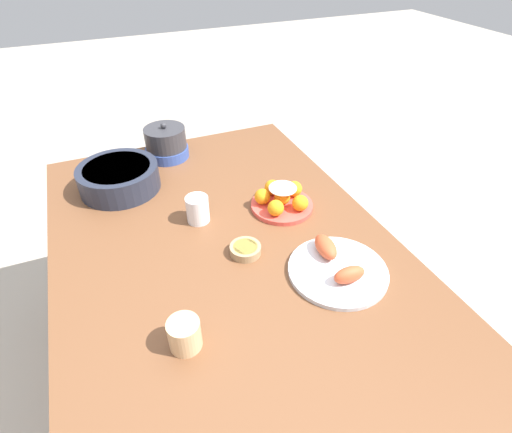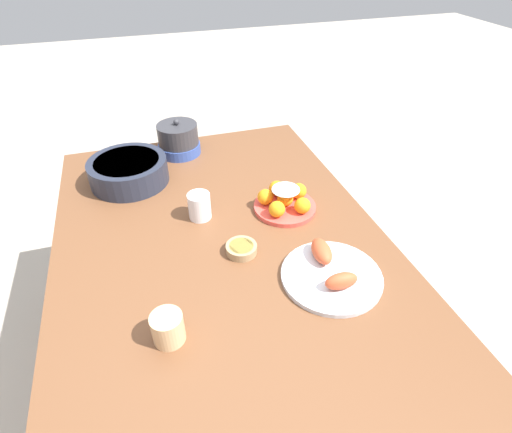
{
  "view_description": "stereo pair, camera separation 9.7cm",
  "coord_description": "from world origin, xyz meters",
  "px_view_note": "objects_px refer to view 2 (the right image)",
  "views": [
    {
      "loc": [
        -0.88,
        0.27,
        1.54
      ],
      "look_at": [
        0.06,
        -0.12,
        0.76
      ],
      "focal_mm": 28.0,
      "sensor_mm": 36.0,
      "label": 1
    },
    {
      "loc": [
        -0.91,
        0.18,
        1.54
      ],
      "look_at": [
        0.06,
        -0.12,
        0.76
      ],
      "focal_mm": 28.0,
      "sensor_mm": 36.0,
      "label": 2
    }
  ],
  "objects_px": {
    "dining_table": "(225,264)",
    "sauce_bowl": "(241,248)",
    "serving_bowl": "(129,170)",
    "seafood_platter": "(331,272)",
    "cake_plate": "(285,201)",
    "warming_pot": "(178,139)",
    "cup_near": "(199,206)",
    "cup_far": "(168,328)"
  },
  "relations": [
    {
      "from": "cup_near",
      "to": "cup_far",
      "type": "relative_size",
      "value": 1.14
    },
    {
      "from": "cake_plate",
      "to": "sauce_bowl",
      "type": "xyz_separation_m",
      "value": [
        -0.17,
        0.2,
        -0.02
      ]
    },
    {
      "from": "serving_bowl",
      "to": "cup_near",
      "type": "relative_size",
      "value": 3.2
    },
    {
      "from": "dining_table",
      "to": "cup_near",
      "type": "distance_m",
      "value": 0.21
    },
    {
      "from": "cake_plate",
      "to": "warming_pot",
      "type": "xyz_separation_m",
      "value": [
        0.51,
        0.28,
        0.03
      ]
    },
    {
      "from": "serving_bowl",
      "to": "seafood_platter",
      "type": "xyz_separation_m",
      "value": [
        -0.69,
        -0.51,
        -0.03
      ]
    },
    {
      "from": "cake_plate",
      "to": "warming_pot",
      "type": "height_order",
      "value": "warming_pot"
    },
    {
      "from": "dining_table",
      "to": "serving_bowl",
      "type": "height_order",
      "value": "serving_bowl"
    },
    {
      "from": "sauce_bowl",
      "to": "warming_pot",
      "type": "height_order",
      "value": "warming_pot"
    },
    {
      "from": "dining_table",
      "to": "cake_plate",
      "type": "height_order",
      "value": "cake_plate"
    },
    {
      "from": "warming_pot",
      "to": "dining_table",
      "type": "bearing_deg",
      "value": -176.78
    },
    {
      "from": "sauce_bowl",
      "to": "seafood_platter",
      "type": "xyz_separation_m",
      "value": [
        -0.17,
        -0.21,
        0.0
      ]
    },
    {
      "from": "cake_plate",
      "to": "sauce_bowl",
      "type": "bearing_deg",
      "value": 130.11
    },
    {
      "from": "cake_plate",
      "to": "cup_near",
      "type": "distance_m",
      "value": 0.29
    },
    {
      "from": "dining_table",
      "to": "sauce_bowl",
      "type": "bearing_deg",
      "value": -135.23
    },
    {
      "from": "seafood_platter",
      "to": "cup_near",
      "type": "distance_m",
      "value": 0.49
    },
    {
      "from": "dining_table",
      "to": "cake_plate",
      "type": "relative_size",
      "value": 7.11
    },
    {
      "from": "dining_table",
      "to": "serving_bowl",
      "type": "bearing_deg",
      "value": 28.36
    },
    {
      "from": "sauce_bowl",
      "to": "warming_pot",
      "type": "relative_size",
      "value": 0.53
    },
    {
      "from": "warming_pot",
      "to": "cake_plate",
      "type": "bearing_deg",
      "value": -151.08
    },
    {
      "from": "dining_table",
      "to": "sauce_bowl",
      "type": "distance_m",
      "value": 0.11
    },
    {
      "from": "sauce_bowl",
      "to": "warming_pot",
      "type": "xyz_separation_m",
      "value": [
        0.68,
        0.08,
        0.05
      ]
    },
    {
      "from": "dining_table",
      "to": "cup_far",
      "type": "distance_m",
      "value": 0.37
    },
    {
      "from": "cake_plate",
      "to": "warming_pot",
      "type": "bearing_deg",
      "value": 28.92
    },
    {
      "from": "cup_near",
      "to": "warming_pot",
      "type": "height_order",
      "value": "warming_pot"
    },
    {
      "from": "sauce_bowl",
      "to": "cup_near",
      "type": "xyz_separation_m",
      "value": [
        0.21,
        0.08,
        0.03
      ]
    },
    {
      "from": "cup_near",
      "to": "cup_far",
      "type": "distance_m",
      "value": 0.49
    },
    {
      "from": "cup_far",
      "to": "warming_pot",
      "type": "height_order",
      "value": "warming_pot"
    },
    {
      "from": "seafood_platter",
      "to": "warming_pot",
      "type": "relative_size",
      "value": 1.61
    },
    {
      "from": "sauce_bowl",
      "to": "cup_near",
      "type": "relative_size",
      "value": 1.04
    },
    {
      "from": "cup_far",
      "to": "cup_near",
      "type": "bearing_deg",
      "value": -19.91
    },
    {
      "from": "seafood_platter",
      "to": "warming_pot",
      "type": "bearing_deg",
      "value": 18.87
    },
    {
      "from": "cake_plate",
      "to": "cup_far",
      "type": "xyz_separation_m",
      "value": [
        -0.42,
        0.45,
        0.01
      ]
    },
    {
      "from": "sauce_bowl",
      "to": "cup_far",
      "type": "xyz_separation_m",
      "value": [
        -0.24,
        0.25,
        0.03
      ]
    },
    {
      "from": "cake_plate",
      "to": "warming_pot",
      "type": "distance_m",
      "value": 0.59
    },
    {
      "from": "seafood_platter",
      "to": "warming_pot",
      "type": "height_order",
      "value": "warming_pot"
    },
    {
      "from": "seafood_platter",
      "to": "sauce_bowl",
      "type": "bearing_deg",
      "value": 50.76
    },
    {
      "from": "sauce_bowl",
      "to": "warming_pot",
      "type": "distance_m",
      "value": 0.69
    },
    {
      "from": "dining_table",
      "to": "cake_plate",
      "type": "bearing_deg",
      "value": -62.96
    },
    {
      "from": "cup_near",
      "to": "serving_bowl",
      "type": "bearing_deg",
      "value": 35.19
    },
    {
      "from": "warming_pot",
      "to": "cup_near",
      "type": "bearing_deg",
      "value": 179.48
    },
    {
      "from": "sauce_bowl",
      "to": "cup_near",
      "type": "distance_m",
      "value": 0.23
    }
  ]
}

